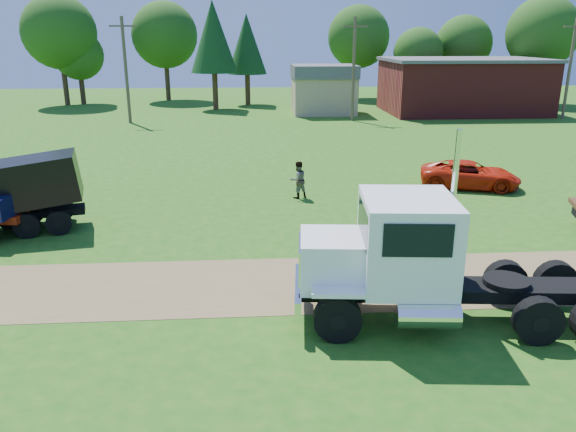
{
  "coord_description": "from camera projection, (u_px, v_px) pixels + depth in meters",
  "views": [
    {
      "loc": [
        -3.41,
        -16.08,
        7.45
      ],
      "look_at": [
        -2.16,
        2.0,
        1.6
      ],
      "focal_mm": 35.0,
      "sensor_mm": 36.0,
      "label": 1
    }
  ],
  "objects": [
    {
      "name": "ground",
      "position": [
        360.0,
        282.0,
        17.78
      ],
      "size": [
        140.0,
        140.0,
        0.0
      ],
      "primitive_type": "plane",
      "color": "#1C5913",
      "rests_on": "ground"
    },
    {
      "name": "spectator_b",
      "position": [
        298.0,
        180.0,
        26.7
      ],
      "size": [
        1.07,
        0.98,
        1.78
      ],
      "primitive_type": "imported",
      "rotation": [
        0.0,
        0.0,
        3.58
      ],
      "color": "#999999",
      "rests_on": "ground"
    },
    {
      "name": "tan_shed",
      "position": [
        324.0,
        89.0,
        55.28
      ],
      "size": [
        6.2,
        5.4,
        4.7
      ],
      "color": "tan",
      "rests_on": "ground"
    },
    {
      "name": "utility_poles",
      "position": [
        354.0,
        67.0,
        49.96
      ],
      "size": [
        42.2,
        0.28,
        9.0
      ],
      "color": "brown",
      "rests_on": "ground"
    },
    {
      "name": "tree_row",
      "position": [
        292.0,
        38.0,
        63.26
      ],
      "size": [
        60.43,
        15.82,
        11.73
      ],
      "color": "#3A2518",
      "rests_on": "ground"
    },
    {
      "name": "brick_building",
      "position": [
        462.0,
        85.0,
        56.12
      ],
      "size": [
        15.4,
        10.4,
        5.3
      ],
      "color": "maroon",
      "rests_on": "ground"
    },
    {
      "name": "white_semi_tractor",
      "position": [
        409.0,
        260.0,
        14.91
      ],
      "size": [
        8.66,
        3.55,
        5.15
      ],
      "rotation": [
        0.0,
        0.0,
        -0.09
      ],
      "color": "black",
      "rests_on": "ground"
    },
    {
      "name": "dirt_track",
      "position": [
        360.0,
        282.0,
        17.78
      ],
      "size": [
        120.0,
        4.2,
        0.01
      ],
      "primitive_type": "cube",
      "color": "brown",
      "rests_on": "ground"
    },
    {
      "name": "orange_pickup",
      "position": [
        470.0,
        175.0,
        28.57
      ],
      "size": [
        5.37,
        3.53,
        1.37
      ],
      "primitive_type": "imported",
      "rotation": [
        0.0,
        0.0,
        1.3
      ],
      "color": "red",
      "rests_on": "ground"
    }
  ]
}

